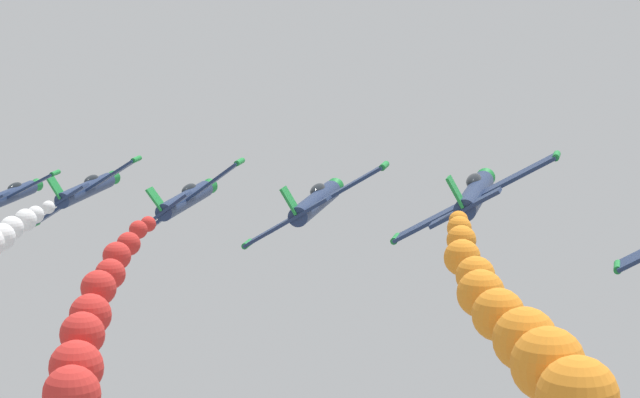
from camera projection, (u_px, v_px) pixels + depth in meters
name	position (u px, v px, depth m)	size (l,w,h in m)	color
airplane_lead	(9.00, 196.00, 112.61)	(8.64, 10.35, 4.75)	navy
airplane_left_inner	(87.00, 189.00, 102.28)	(8.26, 10.35, 5.43)	navy
airplane_right_inner	(186.00, 199.00, 93.11)	(7.88, 10.35, 6.00)	navy
smoke_trail_right_inner	(88.00, 335.00, 71.29)	(4.98, 22.23, 5.97)	red
airplane_left_outer	(316.00, 202.00, 81.75)	(8.36, 10.35, 5.26)	navy
airplane_right_outer	(475.00, 194.00, 73.26)	(8.49, 10.35, 5.03)	navy
smoke_trail_right_outer	(525.00, 337.00, 51.77)	(7.97, 20.79, 4.05)	orange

